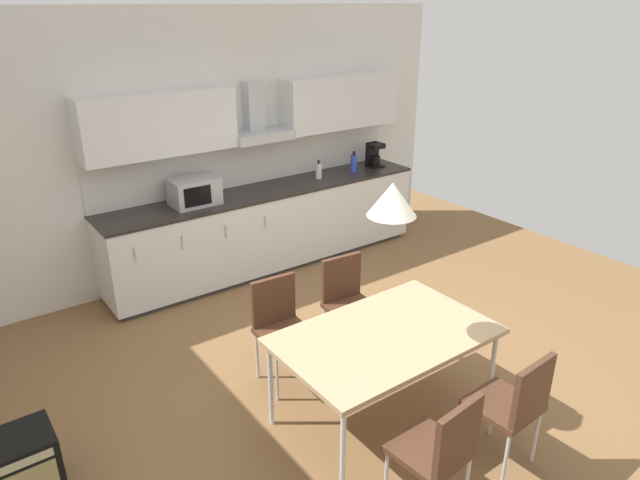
{
  "coord_description": "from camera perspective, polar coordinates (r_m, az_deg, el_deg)",
  "views": [
    {
      "loc": [
        -2.43,
        -2.93,
        2.88
      ],
      "look_at": [
        0.19,
        0.67,
        1.0
      ],
      "focal_mm": 32.0,
      "sensor_mm": 36.0,
      "label": 1
    }
  ],
  "objects": [
    {
      "name": "bottle_white",
      "position": [
        6.77,
        -0.14,
        6.94
      ],
      "size": [
        0.07,
        0.07,
        0.22
      ],
      "color": "white",
      "rests_on": "kitchen_counter"
    },
    {
      "name": "chair_far_left",
      "position": [
        4.58,
        -4.04,
        -8.04
      ],
      "size": [
        0.43,
        0.43,
        0.87
      ],
      "color": "#4C2D1E",
      "rests_on": "ground_plane"
    },
    {
      "name": "guitar_amp",
      "position": [
        4.21,
        -28.34,
        -19.59
      ],
      "size": [
        0.52,
        0.37,
        0.44
      ],
      "color": "black",
      "rests_on": "ground_plane"
    },
    {
      "name": "chair_far_right",
      "position": [
        4.92,
        2.74,
        -5.64
      ],
      "size": [
        0.43,
        0.43,
        0.87
      ],
      "color": "#4C2D1E",
      "rests_on": "ground_plane"
    },
    {
      "name": "microwave",
      "position": [
        6.01,
        -12.46,
        4.78
      ],
      "size": [
        0.48,
        0.35,
        0.28
      ],
      "color": "#ADADB2",
      "rests_on": "kitchen_counter"
    },
    {
      "name": "chair_near_right",
      "position": [
        3.95,
        18.98,
        -14.99
      ],
      "size": [
        0.42,
        0.42,
        0.87
      ],
      "color": "#4C2D1E",
      "rests_on": "ground_plane"
    },
    {
      "name": "wall_back",
      "position": [
        6.31,
        -12.59,
        8.99
      ],
      "size": [
        6.55,
        0.1,
        2.85
      ],
      "primitive_type": "cube",
      "color": "silver",
      "rests_on": "ground_plane"
    },
    {
      "name": "pendant_lamp",
      "position": [
        3.64,
        7.24,
        4.06
      ],
      "size": [
        0.32,
        0.32,
        0.22
      ],
      "primitive_type": "cone",
      "color": "silver"
    },
    {
      "name": "dining_table",
      "position": [
        4.09,
        6.52,
        -9.76
      ],
      "size": [
        1.52,
        0.95,
        0.72
      ],
      "color": "tan",
      "rests_on": "ground_plane"
    },
    {
      "name": "bottle_blue",
      "position": [
        7.06,
        3.39,
        7.7
      ],
      "size": [
        0.08,
        0.08,
        0.25
      ],
      "color": "blue",
      "rests_on": "kitchen_counter"
    },
    {
      "name": "ground_plane",
      "position": [
        4.78,
        2.92,
        -14.34
      ],
      "size": [
        8.19,
        7.97,
        0.02
      ],
      "primitive_type": "cube",
      "color": "brown"
    },
    {
      "name": "chair_near_left",
      "position": [
        3.52,
        12.06,
        -19.56
      ],
      "size": [
        0.43,
        0.43,
        0.87
      ],
      "color": "#4C2D1E",
      "rests_on": "ground_plane"
    },
    {
      "name": "upper_wall_cabinets",
      "position": [
        6.36,
        -6.23,
        12.58
      ],
      "size": [
        3.79,
        0.4,
        0.62
      ],
      "color": "silver"
    },
    {
      "name": "backsplash_tile",
      "position": [
        6.62,
        -6.7,
        7.62
      ],
      "size": [
        3.79,
        0.02,
        0.46
      ],
      "primitive_type": "cube",
      "color": "silver",
      "rests_on": "kitchen_counter"
    },
    {
      "name": "kitchen_counter",
      "position": [
        6.58,
        -5.1,
        1.29
      ],
      "size": [
        3.81,
        0.66,
        0.93
      ],
      "color": "#333333",
      "rests_on": "ground_plane"
    },
    {
      "name": "coffee_maker",
      "position": [
        7.31,
        5.41,
        8.5
      ],
      "size": [
        0.18,
        0.19,
        0.3
      ],
      "color": "black",
      "rests_on": "kitchen_counter"
    }
  ]
}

